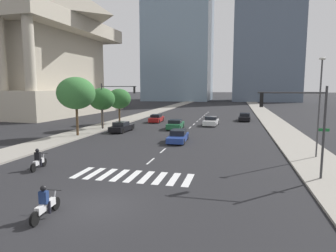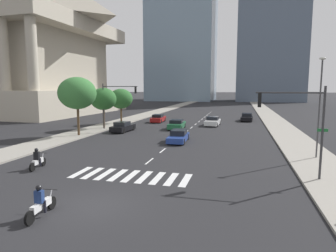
{
  "view_description": "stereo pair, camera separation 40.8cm",
  "coord_description": "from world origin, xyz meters",
  "px_view_note": "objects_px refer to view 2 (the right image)",
  "views": [
    {
      "loc": [
        6.34,
        -12.36,
        5.64
      ],
      "look_at": [
        0.0,
        14.92,
        2.0
      ],
      "focal_mm": 31.26,
      "sensor_mm": 36.0,
      "label": 1
    },
    {
      "loc": [
        6.74,
        -12.27,
        5.64
      ],
      "look_at": [
        0.0,
        14.92,
        2.0
      ],
      "focal_mm": 31.26,
      "sensor_mm": 36.0,
      "label": 2
    }
  ],
  "objects_px": {
    "motorcycle_trailing": "(38,161)",
    "traffic_signal_near": "(297,116)",
    "sedan_red_2": "(158,118)",
    "street_tree_nearest": "(77,93)",
    "motorcycle_lead": "(41,204)",
    "street_tree_second": "(103,99)",
    "street_lamp_east": "(320,101)",
    "sedan_black_5": "(247,117)",
    "sedan_black_3": "(123,127)",
    "street_tree_third": "(121,99)",
    "traffic_signal_far": "(116,98)",
    "sedan_blue_0": "(178,136)",
    "sedan_green_1": "(177,124)",
    "sedan_white_4": "(213,121)"
  },
  "relations": [
    {
      "from": "motorcycle_lead",
      "to": "street_tree_nearest",
      "type": "xyz_separation_m",
      "value": [
        -10.0,
        19.89,
        4.47
      ]
    },
    {
      "from": "sedan_white_4",
      "to": "street_tree_second",
      "type": "xyz_separation_m",
      "value": [
        -14.38,
        -7.24,
        3.51
      ]
    },
    {
      "from": "sedan_black_5",
      "to": "motorcycle_lead",
      "type": "bearing_deg",
      "value": -9.03
    },
    {
      "from": "motorcycle_trailing",
      "to": "traffic_signal_near",
      "type": "relative_size",
      "value": 0.37
    },
    {
      "from": "traffic_signal_far",
      "to": "sedan_black_3",
      "type": "bearing_deg",
      "value": -37.21
    },
    {
      "from": "sedan_blue_0",
      "to": "street_tree_second",
      "type": "bearing_deg",
      "value": -122.8
    },
    {
      "from": "street_tree_nearest",
      "to": "street_tree_third",
      "type": "relative_size",
      "value": 1.25
    },
    {
      "from": "motorcycle_lead",
      "to": "street_tree_second",
      "type": "relative_size",
      "value": 0.41
    },
    {
      "from": "traffic_signal_far",
      "to": "street_tree_third",
      "type": "bearing_deg",
      "value": 107.65
    },
    {
      "from": "sedan_black_5",
      "to": "traffic_signal_far",
      "type": "distance_m",
      "value": 23.79
    },
    {
      "from": "sedan_blue_0",
      "to": "sedan_black_5",
      "type": "relative_size",
      "value": 0.96
    },
    {
      "from": "sedan_green_1",
      "to": "sedan_white_4",
      "type": "height_order",
      "value": "sedan_white_4"
    },
    {
      "from": "motorcycle_trailing",
      "to": "traffic_signal_near",
      "type": "xyz_separation_m",
      "value": [
        17.07,
        1.69,
        3.4
      ]
    },
    {
      "from": "traffic_signal_far",
      "to": "street_tree_nearest",
      "type": "xyz_separation_m",
      "value": [
        -2.2,
        -5.79,
        0.69
      ]
    },
    {
      "from": "sedan_red_2",
      "to": "sedan_black_3",
      "type": "distance_m",
      "value": 11.59
    },
    {
      "from": "motorcycle_lead",
      "to": "motorcycle_trailing",
      "type": "relative_size",
      "value": 1.08
    },
    {
      "from": "motorcycle_lead",
      "to": "street_tree_nearest",
      "type": "distance_m",
      "value": 22.71
    },
    {
      "from": "traffic_signal_near",
      "to": "motorcycle_trailing",
      "type": "bearing_deg",
      "value": 5.65
    },
    {
      "from": "sedan_blue_0",
      "to": "sedan_black_5",
      "type": "distance_m",
      "value": 23.46
    },
    {
      "from": "motorcycle_lead",
      "to": "sedan_red_2",
      "type": "height_order",
      "value": "motorcycle_lead"
    },
    {
      "from": "sedan_green_1",
      "to": "street_lamp_east",
      "type": "xyz_separation_m",
      "value": [
        14.54,
        -14.46,
        4.07
      ]
    },
    {
      "from": "street_lamp_east",
      "to": "street_tree_nearest",
      "type": "bearing_deg",
      "value": 167.39
    },
    {
      "from": "motorcycle_lead",
      "to": "motorcycle_trailing",
      "type": "height_order",
      "value": "same"
    },
    {
      "from": "sedan_black_5",
      "to": "sedan_black_3",
      "type": "bearing_deg",
      "value": -39.47
    },
    {
      "from": "sedan_white_4",
      "to": "street_lamp_east",
      "type": "bearing_deg",
      "value": 30.72
    },
    {
      "from": "sedan_blue_0",
      "to": "sedan_black_3",
      "type": "xyz_separation_m",
      "value": [
        -8.55,
        5.37,
        0.03
      ]
    },
    {
      "from": "sedan_red_2",
      "to": "street_tree_nearest",
      "type": "bearing_deg",
      "value": 160.29
    },
    {
      "from": "traffic_signal_far",
      "to": "sedan_blue_0",
      "type": "bearing_deg",
      "value": -32.88
    },
    {
      "from": "street_tree_third",
      "to": "traffic_signal_near",
      "type": "bearing_deg",
      "value": -48.14
    },
    {
      "from": "motorcycle_lead",
      "to": "sedan_black_3",
      "type": "xyz_separation_m",
      "value": [
        -6.42,
        24.64,
        0.03
      ]
    },
    {
      "from": "sedan_blue_0",
      "to": "street_tree_nearest",
      "type": "xyz_separation_m",
      "value": [
        -12.13,
        0.62,
        4.48
      ]
    },
    {
      "from": "sedan_blue_0",
      "to": "sedan_black_3",
      "type": "height_order",
      "value": "sedan_black_3"
    },
    {
      "from": "sedan_green_1",
      "to": "street_tree_third",
      "type": "relative_size",
      "value": 0.88
    },
    {
      "from": "sedan_black_5",
      "to": "street_tree_nearest",
      "type": "xyz_separation_m",
      "value": [
        -19.54,
        -21.64,
        4.45
      ]
    },
    {
      "from": "sedan_red_2",
      "to": "traffic_signal_far",
      "type": "distance_m",
      "value": 11.48
    },
    {
      "from": "sedan_red_2",
      "to": "street_tree_third",
      "type": "relative_size",
      "value": 0.83
    },
    {
      "from": "street_tree_second",
      "to": "street_lamp_east",
      "type": "bearing_deg",
      "value": -26.32
    },
    {
      "from": "sedan_white_4",
      "to": "sedan_black_5",
      "type": "xyz_separation_m",
      "value": [
        5.16,
        7.8,
        -0.02
      ]
    },
    {
      "from": "sedan_black_3",
      "to": "street_tree_second",
      "type": "distance_m",
      "value": 5.36
    },
    {
      "from": "sedan_white_4",
      "to": "street_tree_third",
      "type": "height_order",
      "value": "street_tree_third"
    },
    {
      "from": "street_lamp_east",
      "to": "street_tree_second",
      "type": "relative_size",
      "value": 1.42
    },
    {
      "from": "sedan_blue_0",
      "to": "sedan_red_2",
      "type": "relative_size",
      "value": 1.03
    },
    {
      "from": "traffic_signal_near",
      "to": "street_tree_nearest",
      "type": "relative_size",
      "value": 0.83
    },
    {
      "from": "street_lamp_east",
      "to": "street_tree_second",
      "type": "height_order",
      "value": "street_lamp_east"
    },
    {
      "from": "traffic_signal_far",
      "to": "street_tree_third",
      "type": "xyz_separation_m",
      "value": [
        -2.2,
        6.93,
        -0.39
      ]
    },
    {
      "from": "traffic_signal_near",
      "to": "sedan_black_3",
      "type": "bearing_deg",
      "value": -41.89
    },
    {
      "from": "sedan_green_1",
      "to": "sedan_black_5",
      "type": "bearing_deg",
      "value": -39.81
    },
    {
      "from": "sedan_red_2",
      "to": "street_tree_nearest",
      "type": "distance_m",
      "value": 17.6
    },
    {
      "from": "motorcycle_lead",
      "to": "street_tree_third",
      "type": "bearing_deg",
      "value": 12.58
    },
    {
      "from": "street_tree_second",
      "to": "sedan_red_2",
      "type": "bearing_deg",
      "value": 62.07
    }
  ]
}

